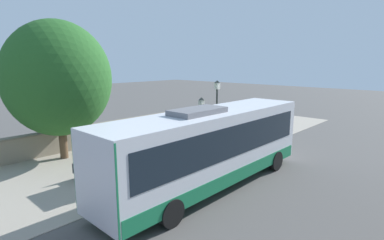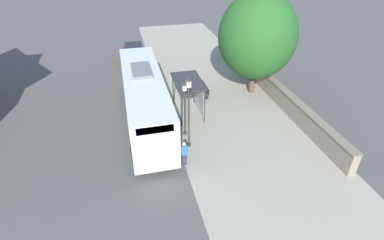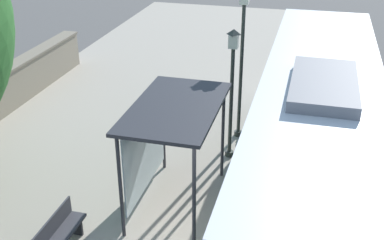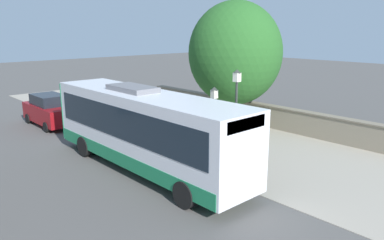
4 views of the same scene
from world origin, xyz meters
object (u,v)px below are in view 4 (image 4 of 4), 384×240
pedestrian (257,171)px  bench (185,127)px  street_lamp_near (214,121)px  parked_car_behind_bus (50,110)px  bus_shelter (191,109)px  street_lamp_far (236,115)px  bus (144,128)px  shade_tree (235,53)px

pedestrian → bench: pedestrian is taller
street_lamp_near → parked_car_behind_bus: bearing=-80.3°
bus_shelter → street_lamp_far: street_lamp_far is taller
bus_shelter → bench: size_ratio=1.71×
street_lamp_near → parked_car_behind_bus: (2.16, -12.57, -1.24)m
bus_shelter → street_lamp_far: size_ratio=0.71×
street_lamp_far → street_lamp_near: bearing=-91.7°
parked_car_behind_bus → pedestrian: bearing=95.4°
bus → street_lamp_far: 4.02m
pedestrian → street_lamp_far: size_ratio=0.35×
bus_shelter → street_lamp_near: street_lamp_near is taller
pedestrian → street_lamp_near: (-0.70, -2.92, 1.27)m
bus → street_lamp_near: bearing=138.5°
bench → street_lamp_near: street_lamp_near is taller
bus → street_lamp_far: street_lamp_far is taller
bus → shade_tree: shade_tree is taller
bench → street_lamp_near: bearing=61.6°
street_lamp_far → shade_tree: (-6.60, -5.87, 1.92)m
street_lamp_far → bench: bearing=-113.6°
street_lamp_far → parked_car_behind_bus: street_lamp_far is taller
pedestrian → shade_tree: size_ratio=0.21×
bus → bench: (-4.94, -2.97, -1.40)m
pedestrian → street_lamp_far: 2.49m
bench → parked_car_behind_bus: parked_car_behind_bus is taller
parked_car_behind_bus → bench: bearing=122.5°
bus_shelter → street_lamp_near: size_ratio=0.87×
pedestrian → street_lamp_near: bearing=-103.4°
bus_shelter → shade_tree: (-5.59, -2.08, 2.41)m
parked_car_behind_bus → bus: bearing=89.5°
shade_tree → parked_car_behind_bus: (8.71, -7.96, -3.63)m
bus_shelter → shade_tree: shade_tree is taller
bench → bus_shelter: bearing=54.9°
bus_shelter → parked_car_behind_bus: size_ratio=0.69×
bus_shelter → bench: bus_shelter is taller
bus_shelter → shade_tree: 6.43m
bus → bench: size_ratio=5.96×
bench → bus: bearing=31.0°
bus_shelter → street_lamp_far: bearing=75.1°
bench → street_lamp_far: bearing=66.4°
bus → shade_tree: (-8.81, -2.61, 2.71)m
bus → pedestrian: bearing=107.5°
bus → bench: bearing=-149.0°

